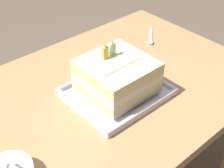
# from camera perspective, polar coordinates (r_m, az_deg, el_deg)

# --- Properties ---
(dining_table) EXTENTS (1.11, 0.75, 0.77)m
(dining_table) POSITION_cam_1_polar(r_m,az_deg,el_deg) (1.17, -0.77, -5.24)
(dining_table) COLOR tan
(dining_table) RESTS_ON ground_plane
(foil_tray) EXTENTS (0.31, 0.27, 0.02)m
(foil_tray) POSITION_cam_1_polar(r_m,az_deg,el_deg) (1.06, 0.84, -1.55)
(foil_tray) COLOR silver
(foil_tray) RESTS_ON dining_table
(birthday_cake) EXTENTS (0.21, 0.21, 0.16)m
(birthday_cake) POSITION_cam_1_polar(r_m,az_deg,el_deg) (1.02, 0.88, 1.55)
(birthday_cake) COLOR beige
(birthday_cake) RESTS_ON foil_tray
(serving_spoon_near_tray) EXTENTS (0.13, 0.12, 0.01)m
(serving_spoon_near_tray) POSITION_cam_1_polar(r_m,az_deg,el_deg) (1.38, 7.09, 8.01)
(serving_spoon_near_tray) COLOR silver
(serving_spoon_near_tray) RESTS_ON dining_table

